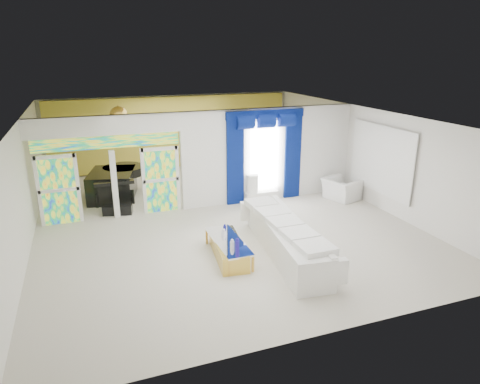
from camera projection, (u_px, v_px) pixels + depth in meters
name	position (u px, v px, depth m)	size (l,w,h in m)	color
floor	(217.00, 216.00, 12.77)	(12.00, 12.00, 0.00)	#B7AF9E
dividing_wall	(270.00, 154.00, 13.89)	(5.70, 0.18, 3.00)	white
dividing_header	(106.00, 125.00, 11.87)	(4.30, 0.18, 0.55)	white
stained_panel_left	(59.00, 190.00, 11.95)	(0.95, 0.04, 2.00)	#994C3F
stained_panel_right	(161.00, 180.00, 12.88)	(0.95, 0.04, 2.00)	#994C3F
stained_transom	(108.00, 142.00, 12.02)	(4.00, 0.05, 0.35)	#994C3F
window_pane	(264.00, 157.00, 13.74)	(1.00, 0.02, 2.30)	white
blue_drape_left	(235.00, 161.00, 13.40)	(0.55, 0.10, 2.80)	#031445
blue_drape_right	(293.00, 156.00, 14.06)	(0.55, 0.10, 2.80)	#031445
blue_pelmet	(265.00, 114.00, 13.28)	(2.60, 0.12, 0.25)	#031445
wall_mirror	(381.00, 160.00, 13.01)	(0.04, 2.70, 1.90)	white
gold_curtains	(173.00, 133.00, 17.56)	(9.70, 0.12, 2.90)	gold
white_sofa	(285.00, 239.00, 10.31)	(0.85, 3.97, 0.76)	silver
coffee_table	(228.00, 249.00, 10.19)	(0.62, 1.86, 0.41)	gold
console_table	(261.00, 197.00, 13.94)	(1.09, 0.35, 0.36)	white
table_lamp	(253.00, 184.00, 13.69)	(0.36, 0.36, 0.58)	white
armchair	(341.00, 189.00, 14.16)	(1.07, 0.94, 0.70)	silver
grand_piano	(112.00, 185.00, 14.23)	(1.38, 1.80, 0.91)	black
piano_bench	(118.00, 210.00, 12.90)	(0.86, 0.33, 0.29)	black
tv_console	(50.00, 195.00, 13.45)	(0.53, 0.48, 0.77)	tan
chandelier	(119.00, 115.00, 14.22)	(0.60, 0.60, 0.60)	gold
decanters	(230.00, 239.00, 10.04)	(0.19, 1.04, 0.22)	white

